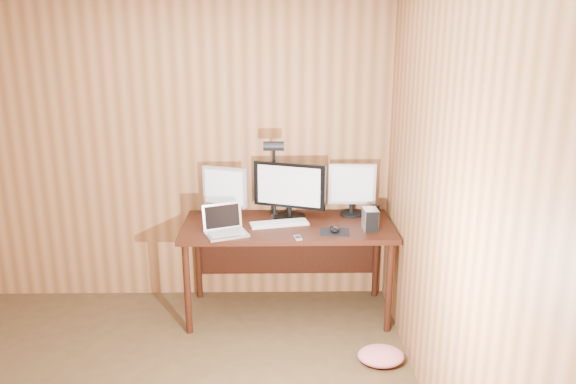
{
  "coord_description": "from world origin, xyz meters",
  "views": [
    {
      "loc": [
        0.87,
        -2.4,
        2.19
      ],
      "look_at": [
        0.93,
        1.58,
        1.02
      ],
      "focal_mm": 35.0,
      "sensor_mm": 36.0,
      "label": 1
    }
  ],
  "objects_px": {
    "laptop": "(225,226)",
    "mouse": "(335,229)",
    "speaker": "(376,213)",
    "desk_lamp": "(274,167)",
    "phone": "(298,238)",
    "monitor_right": "(352,188)",
    "monitor_center": "(289,190)",
    "monitor_left": "(225,191)",
    "keyboard": "(279,223)",
    "hard_drive": "(370,219)",
    "desk": "(288,236)"
  },
  "relations": [
    {
      "from": "laptop",
      "to": "desk_lamp",
      "type": "bearing_deg",
      "value": 18.6
    },
    {
      "from": "monitor_right",
      "to": "mouse",
      "type": "height_order",
      "value": "monitor_right"
    },
    {
      "from": "monitor_right",
      "to": "phone",
      "type": "bearing_deg",
      "value": -129.63
    },
    {
      "from": "monitor_left",
      "to": "mouse",
      "type": "bearing_deg",
      "value": -3.68
    },
    {
      "from": "speaker",
      "to": "monitor_center",
      "type": "bearing_deg",
      "value": 174.84
    },
    {
      "from": "monitor_left",
      "to": "phone",
      "type": "height_order",
      "value": "monitor_left"
    },
    {
      "from": "monitor_center",
      "to": "phone",
      "type": "distance_m",
      "value": 0.5
    },
    {
      "from": "desk",
      "to": "mouse",
      "type": "xyz_separation_m",
      "value": [
        0.34,
        -0.25,
        0.15
      ]
    },
    {
      "from": "monitor_left",
      "to": "phone",
      "type": "bearing_deg",
      "value": -21.32
    },
    {
      "from": "monitor_center",
      "to": "desk_lamp",
      "type": "bearing_deg",
      "value": -153.66
    },
    {
      "from": "hard_drive",
      "to": "monitor_left",
      "type": "bearing_deg",
      "value": 162.02
    },
    {
      "from": "desk_lamp",
      "to": "monitor_center",
      "type": "bearing_deg",
      "value": -0.07
    },
    {
      "from": "laptop",
      "to": "monitor_right",
      "type": "bearing_deg",
      "value": -0.04
    },
    {
      "from": "laptop",
      "to": "speaker",
      "type": "bearing_deg",
      "value": -9.22
    },
    {
      "from": "laptop",
      "to": "mouse",
      "type": "bearing_deg",
      "value": -21.47
    },
    {
      "from": "phone",
      "to": "speaker",
      "type": "relative_size",
      "value": 0.76
    },
    {
      "from": "keyboard",
      "to": "mouse",
      "type": "height_order",
      "value": "mouse"
    },
    {
      "from": "laptop",
      "to": "desk_lamp",
      "type": "distance_m",
      "value": 0.6
    },
    {
      "from": "desk",
      "to": "hard_drive",
      "type": "xyz_separation_m",
      "value": [
        0.61,
        -0.2,
        0.2
      ]
    },
    {
      "from": "desk_lamp",
      "to": "monitor_left",
      "type": "bearing_deg",
      "value": 165.37
    },
    {
      "from": "speaker",
      "to": "desk_lamp",
      "type": "relative_size",
      "value": 0.19
    },
    {
      "from": "laptop",
      "to": "mouse",
      "type": "xyz_separation_m",
      "value": [
        0.8,
        0.01,
        -0.03
      ]
    },
    {
      "from": "desk",
      "to": "laptop",
      "type": "relative_size",
      "value": 4.52
    },
    {
      "from": "desk",
      "to": "speaker",
      "type": "distance_m",
      "value": 0.71
    },
    {
      "from": "mouse",
      "to": "speaker",
      "type": "height_order",
      "value": "speaker"
    },
    {
      "from": "monitor_left",
      "to": "keyboard",
      "type": "xyz_separation_m",
      "value": [
        0.42,
        -0.18,
        -0.21
      ]
    },
    {
      "from": "monitor_right",
      "to": "monitor_left",
      "type": "bearing_deg",
      "value": -176.54
    },
    {
      "from": "monitor_left",
      "to": "keyboard",
      "type": "relative_size",
      "value": 0.89
    },
    {
      "from": "desk",
      "to": "keyboard",
      "type": "bearing_deg",
      "value": -128.68
    },
    {
      "from": "phone",
      "to": "monitor_right",
      "type": "bearing_deg",
      "value": 37.96
    },
    {
      "from": "hard_drive",
      "to": "desk_lamp",
      "type": "xyz_separation_m",
      "value": [
        -0.71,
        0.25,
        0.34
      ]
    },
    {
      "from": "desk",
      "to": "monitor_center",
      "type": "height_order",
      "value": "monitor_center"
    },
    {
      "from": "desk",
      "to": "phone",
      "type": "relative_size",
      "value": 16.72
    },
    {
      "from": "keyboard",
      "to": "desk_lamp",
      "type": "bearing_deg",
      "value": 93.64
    },
    {
      "from": "desk",
      "to": "monitor_left",
      "type": "height_order",
      "value": "monitor_left"
    },
    {
      "from": "hard_drive",
      "to": "laptop",
      "type": "bearing_deg",
      "value": -179.61
    },
    {
      "from": "monitor_left",
      "to": "keyboard",
      "type": "bearing_deg",
      "value": -3.9
    },
    {
      "from": "mouse",
      "to": "desk_lamp",
      "type": "distance_m",
      "value": 0.66
    },
    {
      "from": "monitor_center",
      "to": "keyboard",
      "type": "xyz_separation_m",
      "value": [
        -0.08,
        -0.15,
        -0.22
      ]
    },
    {
      "from": "mouse",
      "to": "speaker",
      "type": "bearing_deg",
      "value": 29.26
    },
    {
      "from": "mouse",
      "to": "hard_drive",
      "type": "bearing_deg",
      "value": 3.27
    },
    {
      "from": "mouse",
      "to": "monitor_right",
      "type": "bearing_deg",
      "value": 59.17
    },
    {
      "from": "monitor_center",
      "to": "monitor_left",
      "type": "bearing_deg",
      "value": -164.81
    },
    {
      "from": "keyboard",
      "to": "hard_drive",
      "type": "relative_size",
      "value": 2.85
    },
    {
      "from": "keyboard",
      "to": "desk_lamp",
      "type": "distance_m",
      "value": 0.43
    },
    {
      "from": "desk",
      "to": "mouse",
      "type": "distance_m",
      "value": 0.45
    },
    {
      "from": "desk",
      "to": "hard_drive",
      "type": "height_order",
      "value": "hard_drive"
    },
    {
      "from": "mouse",
      "to": "desk_lamp",
      "type": "bearing_deg",
      "value": 139.03
    },
    {
      "from": "desk",
      "to": "speaker",
      "type": "height_order",
      "value": "speaker"
    },
    {
      "from": "monitor_right",
      "to": "desk_lamp",
      "type": "xyz_separation_m",
      "value": [
        -0.61,
        -0.09,
        0.19
      ]
    }
  ]
}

